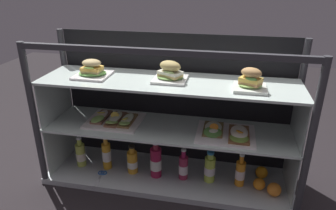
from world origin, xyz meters
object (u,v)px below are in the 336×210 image
Objects in this scene: plated_roll_sandwich_near_left_corner at (92,70)px; juice_bottle_tucked_behind at (183,167)px; open_sandwich_tray_left_of_center at (227,133)px; juice_bottle_front_right_end at (210,168)px; orange_fruit_rolled_forward at (259,184)px; orange_fruit_beside_bottles at (262,172)px; orange_fruit_near_left_post at (274,189)px; kitchen_scissors at (101,175)px; juice_bottle_near_post at (156,162)px; plated_roll_sandwich_left_of_center at (170,73)px; plated_roll_sandwich_far_right at (251,82)px; juice_bottle_front_middle at (107,155)px; juice_bottle_back_left at (81,154)px; juice_bottle_front_fourth at (132,162)px; juice_bottle_front_left_end at (240,173)px; open_sandwich_tray_center at (114,120)px.

plated_roll_sandwich_near_left_corner is 0.83m from juice_bottle_tucked_behind.
plated_roll_sandwich_near_left_corner reaches higher than open_sandwich_tray_left_of_center.
juice_bottle_front_right_end is 2.93× the size of orange_fruit_rolled_forward.
orange_fruit_beside_bottles is 1.07× the size of orange_fruit_rolled_forward.
kitchen_scissors is (-1.09, -0.02, -0.04)m from orange_fruit_near_left_post.
orange_fruit_beside_bottles is at bearing 110.23° from orange_fruit_near_left_post.
juice_bottle_near_post is at bearing 176.21° from orange_fruit_near_left_post.
plated_roll_sandwich_left_of_center is 1.11× the size of kitchen_scissors.
plated_roll_sandwich_far_right reaches higher than kitchen_scissors.
juice_bottle_front_right_end is (0.69, -0.00, -0.01)m from juice_bottle_front_middle.
orange_fruit_rolled_forward is 1.01m from kitchen_scissors.
juice_bottle_near_post reaches higher than juice_bottle_tucked_behind.
juice_bottle_front_right_end is at bearing 3.14° from juice_bottle_near_post.
plated_roll_sandwich_left_of_center reaches higher than juice_bottle_near_post.
juice_bottle_tucked_behind is at bearing -0.32° from juice_bottle_back_left.
juice_bottle_near_post is 0.65m from orange_fruit_rolled_forward.
juice_bottle_back_left is 0.37m from juice_bottle_front_fourth.
juice_bottle_back_left is 2.78× the size of orange_fruit_beside_bottles.
juice_bottle_front_fourth is 0.16m from juice_bottle_near_post.
juice_bottle_front_right_end is at bearing 7.36° from kitchen_scissors.
juice_bottle_back_left is (-0.96, 0.01, -0.28)m from open_sandwich_tray_left_of_center.
plated_roll_sandwich_near_left_corner is 0.95× the size of juice_bottle_tucked_behind.
orange_fruit_near_left_post is at bearing -2.83° from juice_bottle_back_left.
juice_bottle_front_middle reaches higher than juice_bottle_tucked_behind.
juice_bottle_front_left_end is at bearing -0.78° from plated_roll_sandwich_near_left_corner.
juice_bottle_front_left_end is at bearing 0.53° from juice_bottle_front_fourth.
juice_bottle_near_post reaches higher than kitchen_scissors.
juice_bottle_front_middle is at bearing -174.59° from orange_fruit_beside_bottles.
open_sandwich_tray_left_of_center is 0.86m from kitchen_scissors.
juice_bottle_tucked_behind is (0.46, -0.03, -0.28)m from open_sandwich_tray_center.
juice_bottle_front_middle is 1.38× the size of kitchen_scissors.
juice_bottle_back_left reaches higher than juice_bottle_front_right_end.
plated_roll_sandwich_near_left_corner is 0.69m from kitchen_scissors.
juice_bottle_front_right_end is (0.74, -0.01, -0.59)m from plated_roll_sandwich_near_left_corner.
juice_bottle_front_right_end is 0.40m from orange_fruit_near_left_post.
juice_bottle_back_left is 0.88m from juice_bottle_front_right_end.
open_sandwich_tray_left_of_center is 1.37× the size of juice_bottle_near_post.
plated_roll_sandwich_far_right is 2.10× the size of orange_fruit_near_left_post.
juice_bottle_back_left is at bearing 177.17° from orange_fruit_near_left_post.
juice_bottle_front_middle reaches higher than juice_bottle_front_fourth.
juice_bottle_front_fourth is (0.23, -0.02, -0.60)m from plated_roll_sandwich_near_left_corner.
juice_bottle_tucked_behind is at bearing 8.70° from kitchen_scissors.
juice_bottle_near_post is 3.02× the size of orange_fruit_near_left_post.
orange_fruit_near_left_post is at bearing -9.46° from open_sandwich_tray_left_of_center.
juice_bottle_near_post reaches higher than orange_fruit_beside_bottles.
juice_bottle_front_right_end is at bearing 169.00° from plated_roll_sandwich_far_right.
open_sandwich_tray_center reaches higher than orange_fruit_near_left_post.
plated_roll_sandwich_left_of_center is 0.48m from open_sandwich_tray_left_of_center.
kitchen_scissors is (-0.44, -0.12, -0.69)m from plated_roll_sandwich_left_of_center.
juice_bottle_near_post is 0.18m from juice_bottle_tucked_behind.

